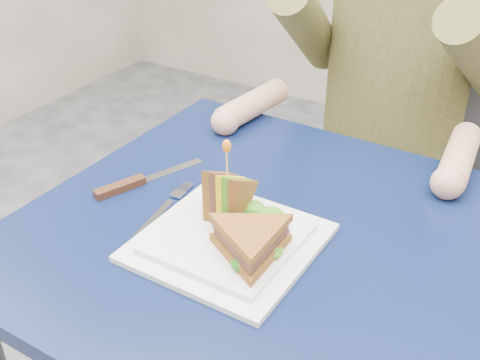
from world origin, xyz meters
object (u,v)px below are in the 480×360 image
Objects in this scene: sandwich_flat at (251,241)px; sandwich_upright at (227,197)px; table at (258,264)px; plate at (229,240)px; chair at (397,146)px; knife at (130,184)px; diner at (403,19)px; fork at (163,209)px.

sandwich_flat is 0.11m from sandwich_upright.
plate is at bearing -103.28° from table.
knife is (-0.26, -0.76, 0.20)m from chair.
knife is at bearing 168.39° from plate.
knife is at bearing 178.62° from sandwich_upright.
diner reaches higher than sandwich_flat.
chair is 0.83m from knife.
plate is (-0.02, -0.70, -0.18)m from diner.
knife is (-0.30, 0.08, -0.04)m from sandwich_flat.
fork is at bearing -163.76° from table.
diner reaches higher than sandwich_upright.
fork is at bearing 167.18° from sandwich_flat.
table is 0.81× the size of chair.
chair is at bearing 90.00° from table.
sandwich_upright is at bearing -94.09° from diner.
chair reaches higher than sandwich_flat.
sandwich_upright reaches higher than table.
plate is at bearing -91.32° from diner.
plate reaches higher than fork.
table is 3.78× the size of sandwich_flat.
diner reaches higher than table.
sandwich_flat is at bearing -86.91° from diner.
diner is at bearing 93.09° from sandwich_flat.
knife is (-0.10, 0.03, 0.00)m from fork.
sandwich_upright is (-0.03, 0.04, 0.05)m from plate.
table is 3.51× the size of knife.
fork is at bearing -101.60° from chair.
diner is 0.72m from fork.
table is 0.75m from chair.
fork is (-0.16, -0.68, -0.18)m from diner.
chair is at bearing 78.40° from fork.
knife is at bearing 163.29° from fork.
sandwich_flat is at bearing -12.82° from fork.
plate is (-0.02, -0.07, 0.09)m from table.
sandwich_upright is 0.64× the size of knife.
diner is 2.87× the size of plate.
table is at bearing 3.90° from knife.
sandwich_upright is 0.76× the size of fork.
fork is at bearing 171.93° from plate.
table is 5.50× the size of sandwich_upright.
fork is (-0.16, -0.05, 0.08)m from table.
diner is 3.48× the size of knife.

